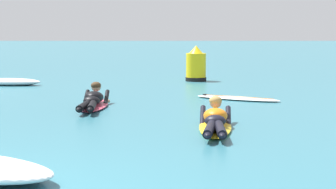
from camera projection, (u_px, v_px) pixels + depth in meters
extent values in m
plane|color=#2D6B7A|center=(79.00, 91.00, 15.30)|extent=(120.00, 120.00, 0.00)
ellipsoid|color=yellow|center=(217.00, 126.00, 9.69)|extent=(0.72, 2.32, 0.07)
ellipsoid|color=yellow|center=(218.00, 116.00, 10.77)|extent=(0.21, 0.22, 0.06)
ellipsoid|color=orange|center=(218.00, 116.00, 9.72)|extent=(0.45, 0.65, 0.34)
ellipsoid|color=black|center=(217.00, 121.00, 9.36)|extent=(0.36, 0.31, 0.20)
cylinder|color=black|center=(212.00, 129.00, 8.77)|extent=(0.27, 0.93, 0.14)
ellipsoid|color=black|center=(210.00, 135.00, 8.32)|extent=(0.12, 0.23, 0.08)
cylinder|color=black|center=(223.00, 129.00, 8.76)|extent=(0.16, 0.92, 0.14)
ellipsoid|color=black|center=(224.00, 135.00, 8.30)|extent=(0.12, 0.23, 0.08)
cylinder|color=black|center=(205.00, 117.00, 10.09)|extent=(0.14, 0.62, 0.35)
sphere|color=tan|center=(205.00, 119.00, 10.49)|extent=(0.09, 0.09, 0.09)
cylinder|color=black|center=(231.00, 118.00, 10.03)|extent=(0.14, 0.62, 0.35)
sphere|color=tan|center=(230.00, 120.00, 10.41)|extent=(0.09, 0.09, 0.09)
sphere|color=tan|center=(218.00, 102.00, 10.06)|extent=(0.21, 0.21, 0.21)
ellipsoid|color=#AD894C|center=(218.00, 100.00, 10.04)|extent=(0.24, 0.22, 0.16)
ellipsoid|color=#E54C66|center=(96.00, 105.00, 12.29)|extent=(0.56, 2.03, 0.07)
ellipsoid|color=#E54C66|center=(101.00, 99.00, 13.24)|extent=(0.20, 0.20, 0.06)
ellipsoid|color=black|center=(96.00, 97.00, 12.32)|extent=(0.40, 0.68, 0.35)
ellipsoid|color=black|center=(94.00, 101.00, 11.93)|extent=(0.34, 0.28, 0.20)
cylinder|color=black|center=(86.00, 106.00, 11.37)|extent=(0.19, 0.84, 0.14)
ellipsoid|color=black|center=(81.00, 109.00, 10.96)|extent=(0.10, 0.22, 0.08)
cylinder|color=black|center=(94.00, 106.00, 11.37)|extent=(0.19, 0.84, 0.14)
ellipsoid|color=black|center=(92.00, 109.00, 10.96)|extent=(0.10, 0.22, 0.08)
cylinder|color=black|center=(88.00, 99.00, 12.70)|extent=(0.09, 0.63, 0.36)
sphere|color=tan|center=(91.00, 101.00, 13.11)|extent=(0.09, 0.09, 0.09)
cylinder|color=black|center=(108.00, 99.00, 12.68)|extent=(0.09, 0.63, 0.36)
sphere|color=tan|center=(110.00, 101.00, 13.07)|extent=(0.09, 0.09, 0.09)
sphere|color=tan|center=(98.00, 87.00, 12.69)|extent=(0.21, 0.21, 0.21)
ellipsoid|color=#47331E|center=(98.00, 85.00, 12.67)|extent=(0.22, 0.20, 0.16)
ellipsoid|color=white|center=(240.00, 98.00, 13.52)|extent=(2.04, 1.47, 0.07)
cube|color=orange|center=(240.00, 97.00, 13.51)|extent=(1.53, 0.90, 0.01)
cone|color=black|center=(207.00, 97.00, 13.94)|extent=(0.14, 0.14, 0.16)
ellipsoid|color=white|center=(11.00, 172.00, 6.40)|extent=(1.04, 0.77, 0.18)
ellipsoid|color=white|center=(11.00, 82.00, 16.89)|extent=(1.89, 0.74, 0.21)
ellipsoid|color=white|center=(28.00, 83.00, 16.95)|extent=(0.72, 0.47, 0.15)
cylinder|color=yellow|center=(198.00, 67.00, 18.22)|extent=(0.62, 0.62, 0.86)
cone|color=yellow|center=(198.00, 49.00, 18.15)|extent=(0.43, 0.43, 0.24)
cylinder|color=black|center=(198.00, 79.00, 18.26)|extent=(0.65, 0.65, 0.12)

